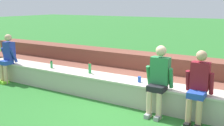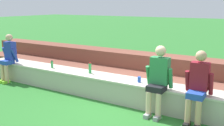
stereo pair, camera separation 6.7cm
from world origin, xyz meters
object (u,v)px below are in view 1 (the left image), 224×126
Objects in this scene: person_left_of_center at (159,78)px; water_bottle_near_right at (90,68)px; person_center at (198,85)px; water_bottle_center_gap at (51,65)px; plastic_cup_middle at (7,59)px; plastic_cup_right_end at (139,79)px; person_far_left at (7,57)px.

person_left_of_center is 5.32× the size of water_bottle_near_right.
person_center is (0.78, 0.02, -0.03)m from person_left_of_center.
water_bottle_center_gap is 1.93× the size of plastic_cup_middle.
person_left_of_center is 1.02× the size of person_center.
person_center is 1.36m from plastic_cup_right_end.
water_bottle_near_right is at bearing 177.06° from plastic_cup_right_end.
water_bottle_near_right is (-1.95, 0.34, -0.11)m from person_left_of_center.
plastic_cup_middle is at bearing 179.80° from plastic_cup_right_end.
person_center is (5.43, 0.02, 0.00)m from person_far_left.
person_far_left is 1.00× the size of person_center.
water_bottle_near_right is 3.10m from plastic_cup_middle.
person_center reaches higher than person_far_left.
person_left_of_center is 0.63m from plastic_cup_right_end.
person_left_of_center reaches higher than plastic_cup_middle.
water_bottle_near_right is at bearing 1.05° from plastic_cup_middle.
plastic_cup_right_end is (-0.55, 0.26, -0.17)m from person_left_of_center.
plastic_cup_middle is (-5.05, 0.28, -0.18)m from person_left_of_center.
person_left_of_center is (4.65, 0.00, 0.03)m from person_far_left.
water_bottle_center_gap is at bearing -0.50° from plastic_cup_middle.
person_left_of_center is at bearing -9.78° from water_bottle_near_right.
person_far_left is at bearing -169.77° from water_bottle_center_gap.
person_far_left is at bearing -179.80° from person_center.
water_bottle_center_gap reaches higher than plastic_cup_right_end.
water_bottle_center_gap is (1.47, 0.26, -0.11)m from person_far_left.
plastic_cup_right_end is at bearing 169.49° from person_center.
plastic_cup_right_end is at bearing 154.20° from person_left_of_center.
person_center is 5.19× the size of water_bottle_near_right.
person_far_left is 5.43m from person_center.
water_bottle_near_right reaches higher than plastic_cup_right_end.
person_far_left is at bearing -176.29° from plastic_cup_right_end.
person_center is 10.97× the size of plastic_cup_right_end.
person_center reaches higher than plastic_cup_middle.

